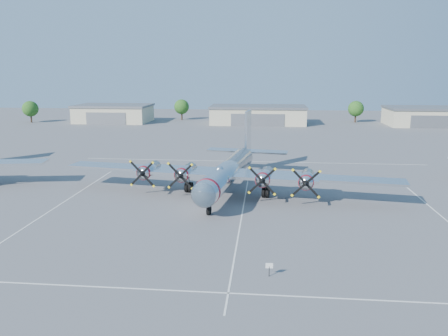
# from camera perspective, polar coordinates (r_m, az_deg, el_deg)

# --- Properties ---
(ground) EXTENTS (260.00, 260.00, 0.00)m
(ground) POSITION_cam_1_polar(r_m,az_deg,el_deg) (53.14, 2.63, -4.63)
(ground) COLOR #5A5A5C
(ground) RESTS_ON ground
(parking_lines) EXTENTS (60.00, 50.08, 0.01)m
(parking_lines) POSITION_cam_1_polar(r_m,az_deg,el_deg) (51.47, 2.53, -5.20)
(parking_lines) COLOR silver
(parking_lines) RESTS_ON ground
(hangar_west) EXTENTS (22.60, 14.60, 5.40)m
(hangar_west) POSITION_cam_1_polar(r_m,az_deg,el_deg) (141.50, -14.21, 6.95)
(hangar_west) COLOR beige
(hangar_west) RESTS_ON ground
(hangar_center) EXTENTS (28.60, 14.60, 5.40)m
(hangar_center) POSITION_cam_1_polar(r_m,az_deg,el_deg) (133.32, 4.47, 6.97)
(hangar_center) COLOR beige
(hangar_center) RESTS_ON ground
(hangar_east) EXTENTS (20.60, 14.60, 5.40)m
(hangar_east) POSITION_cam_1_polar(r_m,az_deg,el_deg) (140.86, 24.51, 6.18)
(hangar_east) COLOR beige
(hangar_east) RESTS_ON ground
(tree_far_west) EXTENTS (4.80, 4.80, 6.64)m
(tree_far_west) POSITION_cam_1_polar(r_m,az_deg,el_deg) (148.14, -23.97, 7.08)
(tree_far_west) COLOR #382619
(tree_far_west) RESTS_ON ground
(tree_west) EXTENTS (4.80, 4.80, 6.64)m
(tree_west) POSITION_cam_1_polar(r_m,az_deg,el_deg) (143.81, -5.56, 7.96)
(tree_west) COLOR #382619
(tree_west) RESTS_ON ground
(tree_east) EXTENTS (4.80, 4.80, 6.64)m
(tree_east) POSITION_cam_1_polar(r_m,az_deg,el_deg) (141.87, 16.84, 7.42)
(tree_east) COLOR #382619
(tree_east) RESTS_ON ground
(main_bomber_b29) EXTENTS (47.30, 35.70, 9.61)m
(main_bomber_b29) POSITION_cam_1_polar(r_m,az_deg,el_deg) (58.38, 0.75, -3.03)
(main_bomber_b29) COLOR silver
(main_bomber_b29) RESTS_ON ground
(info_placard) EXTENTS (0.58, 0.08, 1.11)m
(info_placard) POSITION_cam_1_polar(r_m,az_deg,el_deg) (35.00, 5.93, -12.75)
(info_placard) COLOR black
(info_placard) RESTS_ON ground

